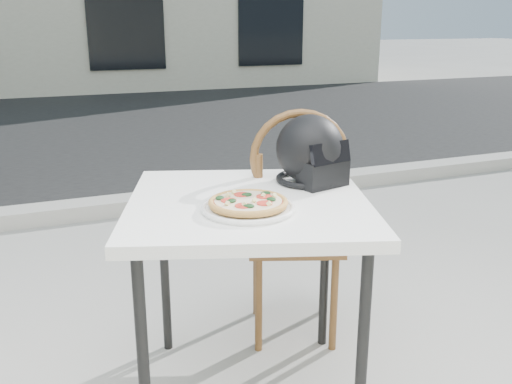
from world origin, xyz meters
name	(u,v)px	position (x,y,z in m)	size (l,w,h in m)	color
street_asphalt	(61,130)	(0.00, 7.00, 0.00)	(30.00, 8.00, 0.00)	black
curb	(97,208)	(0.00, 3.00, 0.06)	(30.00, 0.25, 0.12)	#A7A49C
cafe_table_main	(249,219)	(0.29, 0.42, 0.77)	(1.13, 1.13, 0.85)	white
plate	(248,208)	(0.24, 0.29, 0.86)	(0.41, 0.41, 0.02)	white
pizza	(248,202)	(0.24, 0.29, 0.88)	(0.30, 0.30, 0.03)	tan
helmet	(311,153)	(0.62, 0.54, 0.97)	(0.33, 0.34, 0.28)	black
cafe_chair_main	(296,216)	(0.65, 0.73, 0.64)	(0.56, 0.56, 1.14)	brown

